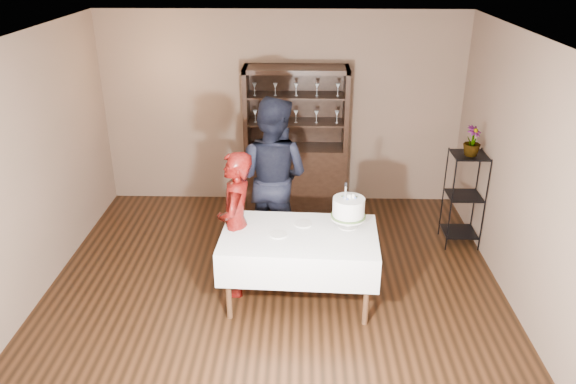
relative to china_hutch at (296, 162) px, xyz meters
name	(u,v)px	position (x,y,z in m)	size (l,w,h in m)	color
floor	(274,293)	(-0.20, -2.25, -0.66)	(5.00, 5.00, 0.00)	black
ceiling	(271,40)	(-0.20, -2.25, 2.04)	(5.00, 5.00, 0.00)	silver
back_wall	(282,110)	(-0.20, 0.25, 0.69)	(5.00, 0.02, 2.70)	brown
wall_left	(24,177)	(-2.70, -2.25, 0.69)	(0.02, 5.00, 2.70)	brown
wall_right	(528,182)	(2.30, -2.25, 0.69)	(0.02, 5.00, 2.70)	brown
china_hutch	(296,162)	(0.00, 0.00, 0.00)	(1.40, 0.48, 2.00)	black
plant_etagere	(464,196)	(2.08, -1.05, -0.01)	(0.42, 0.42, 1.20)	black
cake_table	(299,250)	(0.07, -2.35, -0.06)	(1.63, 1.05, 0.79)	silver
woman	(236,224)	(-0.60, -2.17, 0.13)	(0.58, 0.38, 1.60)	#380505
man	(272,177)	(-0.27, -1.27, 0.30)	(0.94, 0.73, 1.93)	black
cake	(349,209)	(0.57, -2.18, 0.33)	(0.39, 0.39, 0.51)	beige
plate_near	(278,235)	(-0.15, -2.38, 0.14)	(0.18, 0.18, 0.01)	beige
plate_far	(303,224)	(0.11, -2.14, 0.14)	(0.19, 0.19, 0.01)	beige
potted_plant	(472,141)	(2.08, -1.08, 0.70)	(0.20, 0.20, 0.36)	#476731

